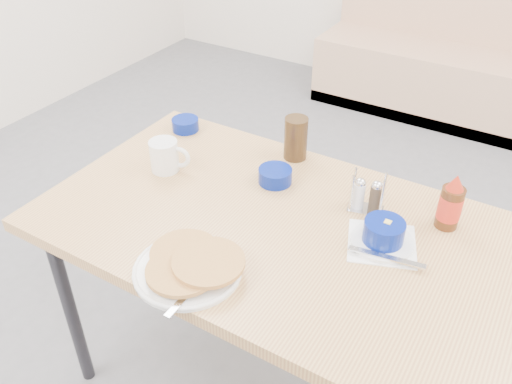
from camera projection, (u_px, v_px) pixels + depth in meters
The scene contains 10 objects.
booth_bench at pixel (467, 65), 3.54m from camera, with size 1.90×0.56×1.22m.
dining_table at pixel (281, 241), 1.58m from camera, with size 1.40×0.80×0.76m.
pancake_plate at pixel (190, 266), 1.37m from camera, with size 0.28×0.30×0.05m.
coffee_mug at pixel (165, 156), 1.74m from camera, with size 0.13×0.09×0.10m.
grits_setting at pixel (383, 235), 1.45m from camera, with size 0.25×0.23×0.08m.
creamer_bowl at pixel (185, 125), 1.98m from camera, with size 0.10×0.10×0.04m.
butter_bowl at pixel (275, 176), 1.70m from camera, with size 0.11×0.11×0.05m.
amber_tumbler at pixel (296, 138), 1.79m from camera, with size 0.08×0.08×0.15m, color #342210.
condiment_caddy at pixel (367, 197), 1.57m from camera, with size 0.11×0.08×0.12m.
syrup_bottle at pixel (450, 205), 1.49m from camera, with size 0.07×0.07×0.17m.
Camera 1 is at (0.56, -0.81, 1.73)m, focal length 38.00 mm.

